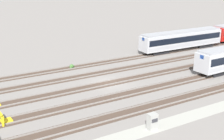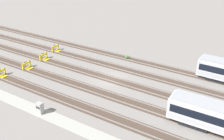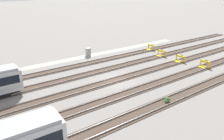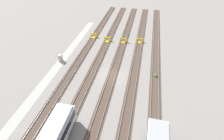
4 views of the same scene
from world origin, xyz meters
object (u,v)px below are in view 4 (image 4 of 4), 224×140
object	(u,v)px
weed_clump	(156,76)
bumper_stop_near_inner_track	(108,39)
bumper_stop_nearest_track	(94,36)
bumper_stop_far_inner_track	(140,41)
electrical_cabinet	(60,58)
bumper_stop_middle_track	(123,41)

from	to	relation	value
weed_clump	bumper_stop_near_inner_track	bearing A→B (deg)	-134.78
bumper_stop_nearest_track	bumper_stop_far_inner_track	bearing A→B (deg)	88.98
bumper_stop_nearest_track	electrical_cabinet	xyz separation A→B (m)	(13.47, -4.18, 0.29)
bumper_stop_middle_track	weed_clump	world-z (taller)	bumper_stop_middle_track
bumper_stop_middle_track	weed_clump	bearing A→B (deg)	33.48
bumper_stop_middle_track	bumper_stop_far_inner_track	world-z (taller)	same
bumper_stop_nearest_track	bumper_stop_near_inner_track	bearing A→B (deg)	72.16
bumper_stop_near_inner_track	electrical_cabinet	xyz separation A→B (m)	(12.02, -8.70, 0.29)
bumper_stop_middle_track	bumper_stop_near_inner_track	bearing A→B (deg)	-87.28
bumper_stop_nearest_track	weed_clump	bearing A→B (deg)	50.51
bumper_stop_near_inner_track	bumper_stop_far_inner_track	bearing A→B (deg)	97.70
bumper_stop_nearest_track	bumper_stop_middle_track	xyz separation A→B (m)	(1.24, 9.03, 0.00)
weed_clump	bumper_stop_middle_track	bearing A→B (deg)	-146.52
bumper_stop_far_inner_track	weed_clump	xyz separation A→B (m)	(14.62, 4.51, -0.27)
bumper_stop_near_inner_track	bumper_stop_middle_track	size ratio (longest dim) A/B	1.00
bumper_stop_far_inner_track	bumper_stop_near_inner_track	bearing A→B (deg)	-82.30
bumper_stop_middle_track	bumper_stop_far_inner_track	bearing A→B (deg)	102.57
bumper_stop_far_inner_track	weed_clump	size ratio (longest dim) A/B	2.18
electrical_cabinet	weed_clump	bearing A→B (deg)	86.42
bumper_stop_nearest_track	bumper_stop_near_inner_track	size ratio (longest dim) A/B	1.00
electrical_cabinet	weed_clump	xyz separation A→B (m)	(1.39, 22.21, -0.56)
bumper_stop_far_inner_track	weed_clump	bearing A→B (deg)	17.15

